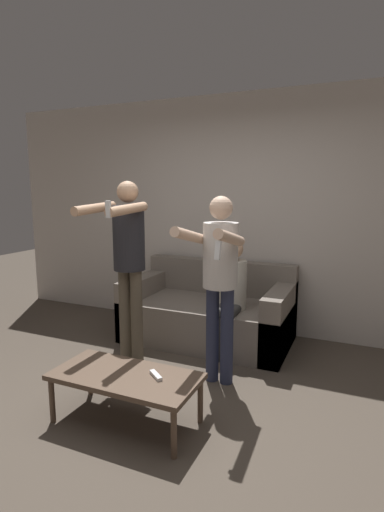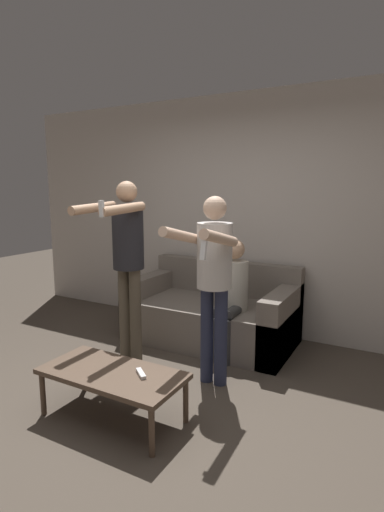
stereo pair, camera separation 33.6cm
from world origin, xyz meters
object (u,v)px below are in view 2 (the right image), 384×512
Objects in this scene: person_standing_left at (127,252)px; person_standing_right at (213,271)px; couch at (212,314)px; remote_on_table at (141,374)px; coffee_table at (112,376)px; person_seated at (231,293)px.

person_standing_right is (0.89, -0.00, -0.09)m from person_standing_left.
remote_on_table is at bearing -81.10° from couch.
person_standing_left reaches higher than coffee_table.
person_standing_right reaches higher than person_seated.
couch is 1.27m from person_standing_left.
person_standing_right reaches higher than coffee_table.
remote_on_table is at bearing -47.70° from person_standing_left.
coffee_table is at bearing -88.51° from couch.
couch is at bearing 142.75° from person_seated.
remote_on_table is (0.70, -0.77, -0.69)m from person_standing_left.
person_standing_left reaches higher than couch.
person_standing_left is 1.10m from person_seated.
remote_on_table is (-0.07, -1.43, -0.25)m from person_seated.
person_standing_left is (-0.44, -0.90, 0.78)m from couch.
coffee_table is 0.23m from remote_on_table.
person_standing_right is 0.75m from person_seated.
person_standing_right is 1.13m from coffee_table.
person_standing_left is 1.26m from remote_on_table.
couch is 12.68× the size of remote_on_table.
remote_on_table is (0.26, -1.68, 0.09)m from couch.
person_standing_right is at bearing 64.18° from coffee_table.
couch reaches higher than coffee_table.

